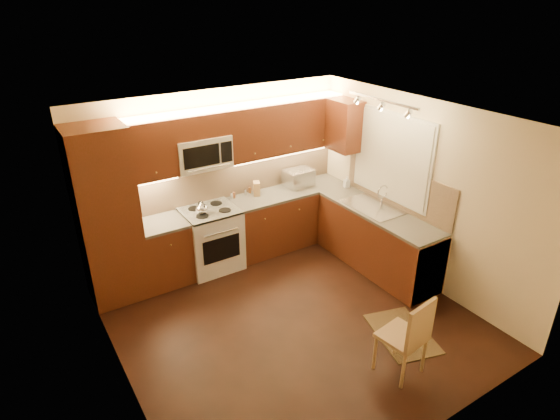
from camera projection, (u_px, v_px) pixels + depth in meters
floor at (294, 320)px, 5.76m from camera, size 4.00×4.00×0.01m
ceiling at (297, 121)px, 4.70m from camera, size 4.00×4.00×0.01m
wall_back at (218, 176)px, 6.76m from camera, size 4.00×0.01×2.50m
wall_front at (436, 330)px, 3.70m from camera, size 4.00×0.01×2.50m
wall_left at (114, 286)px, 4.26m from camera, size 0.01×4.00×2.50m
wall_right at (420, 193)px, 6.20m from camera, size 0.01×4.00×2.50m
pantry at (107, 217)px, 5.77m from camera, size 0.70×0.60×2.30m
base_cab_back_left at (165, 253)px, 6.40m from camera, size 0.62×0.60×0.86m
counter_back_left at (161, 224)px, 6.21m from camera, size 0.62×0.60×0.04m
base_cab_back_right at (289, 218)px, 7.38m from camera, size 1.92×0.60×0.86m
counter_back_right at (289, 192)px, 7.19m from camera, size 1.92×0.60×0.04m
base_cab_right at (377, 241)px, 6.71m from camera, size 0.60×2.00×0.86m
counter_right at (379, 212)px, 6.52m from camera, size 0.60×2.00×0.04m
dishwasher at (413, 262)px, 6.18m from camera, size 0.58×0.60×0.84m
backsplash_back at (239, 175)px, 6.94m from camera, size 3.30×0.02×0.60m
backsplash_right at (397, 187)px, 6.52m from camera, size 0.02×2.00×0.60m
upper_cab_back_left at (149, 149)px, 5.88m from camera, size 0.62×0.35×0.75m
upper_cab_back_right at (285, 126)px, 6.86m from camera, size 1.92×0.35×0.75m
upper_cab_bridge at (199, 125)px, 6.12m from camera, size 0.76×0.35×0.31m
upper_cab_right_corner at (345, 125)px, 6.92m from camera, size 0.35×0.50×0.75m
stove at (212, 239)px, 6.70m from camera, size 0.76×0.65×0.92m
microwave at (201, 152)px, 6.27m from camera, size 0.76×0.38×0.44m
window_frame at (392, 157)px, 6.46m from camera, size 0.03×1.44×1.24m
window_blinds at (391, 157)px, 6.46m from camera, size 0.02×1.36×1.16m
sink at (373, 203)px, 6.59m from camera, size 0.52×0.86×0.15m
faucet at (383, 195)px, 6.65m from camera, size 0.20×0.04×0.30m
track_light_bar at (382, 100)px, 5.77m from camera, size 0.04×1.20×0.03m
kettle at (202, 207)px, 6.35m from camera, size 0.21×0.21×0.19m
toaster_oven at (298, 178)px, 7.31m from camera, size 0.45×0.34×0.26m
knife_block at (257, 188)px, 6.99m from camera, size 0.15×0.17×0.21m
spice_jar_a at (232, 196)px, 6.89m from camera, size 0.05×0.05×0.09m
spice_jar_b at (250, 190)px, 7.08m from camera, size 0.05×0.05×0.09m
spice_jar_c at (245, 192)px, 7.01m from camera, size 0.06×0.06×0.09m
spice_jar_d at (234, 195)px, 6.91m from camera, size 0.06×0.06×0.09m
soap_bottle at (347, 182)px, 7.27m from camera, size 0.09×0.10×0.18m
rug at (402, 334)px, 5.53m from camera, size 0.81×1.01×0.01m
dining_chair at (402, 334)px, 4.82m from camera, size 0.47×0.47×0.95m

